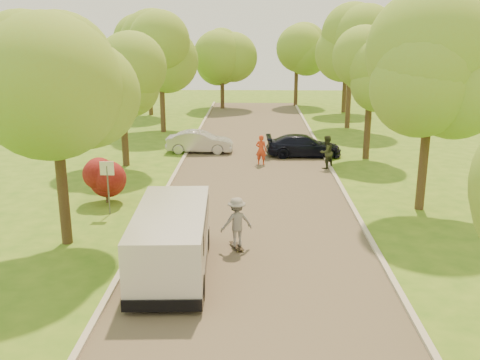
# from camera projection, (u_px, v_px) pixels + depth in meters

# --- Properties ---
(ground) EXTENTS (100.00, 100.00, 0.00)m
(ground) POSITION_uv_depth(u_px,v_px,m) (255.00, 256.00, 17.43)
(ground) COLOR #3C6E1A
(ground) RESTS_ON ground
(road) EXTENTS (8.00, 60.00, 0.01)m
(road) POSITION_uv_depth(u_px,v_px,m) (254.00, 187.00, 25.13)
(road) COLOR #4C4438
(road) RESTS_ON ground
(curb_left) EXTENTS (0.18, 60.00, 0.12)m
(curb_left) POSITION_uv_depth(u_px,v_px,m) (169.00, 185.00, 25.21)
(curb_left) COLOR #B2AD9E
(curb_left) RESTS_ON ground
(curb_right) EXTENTS (0.18, 60.00, 0.12)m
(curb_right) POSITION_uv_depth(u_px,v_px,m) (341.00, 186.00, 25.01)
(curb_right) COLOR #B2AD9E
(curb_right) RESTS_ON ground
(street_sign) EXTENTS (0.55, 0.06, 2.17)m
(street_sign) POSITION_uv_depth(u_px,v_px,m) (107.00, 177.00, 21.00)
(street_sign) COLOR #59595E
(street_sign) RESTS_ON ground
(red_shrub) EXTENTS (1.70, 1.70, 1.95)m
(red_shrub) POSITION_uv_depth(u_px,v_px,m) (106.00, 178.00, 22.58)
(red_shrub) COLOR #382619
(red_shrub) RESTS_ON ground
(tree_l_mida) EXTENTS (4.71, 4.60, 7.39)m
(tree_l_mida) POSITION_uv_depth(u_px,v_px,m) (60.00, 93.00, 17.15)
(tree_l_mida) COLOR #382619
(tree_l_mida) RESTS_ON ground
(tree_l_midb) EXTENTS (4.30, 4.20, 6.62)m
(tree_l_midb) POSITION_uv_depth(u_px,v_px,m) (125.00, 80.00, 27.91)
(tree_l_midb) COLOR #382619
(tree_l_midb) RESTS_ON ground
(tree_l_far) EXTENTS (4.92, 4.80, 7.79)m
(tree_l_far) POSITION_uv_depth(u_px,v_px,m) (164.00, 55.00, 37.28)
(tree_l_far) COLOR #382619
(tree_l_far) RESTS_ON ground
(tree_r_mida) EXTENTS (5.13, 5.00, 7.95)m
(tree_r_mida) POSITION_uv_depth(u_px,v_px,m) (438.00, 73.00, 20.57)
(tree_r_mida) COLOR #382619
(tree_r_mida) RESTS_ON ground
(tree_r_midb) EXTENTS (4.51, 4.40, 7.01)m
(tree_r_midb) POSITION_uv_depth(u_px,v_px,m) (375.00, 72.00, 29.42)
(tree_r_midb) COLOR #382619
(tree_r_midb) RESTS_ON ground
(tree_r_far) EXTENTS (5.33, 5.20, 8.34)m
(tree_r_far) POSITION_uv_depth(u_px,v_px,m) (354.00, 48.00, 38.77)
(tree_r_far) COLOR #382619
(tree_r_far) RESTS_ON ground
(tree_bg_a) EXTENTS (5.12, 5.00, 7.72)m
(tree_bg_a) POSITION_uv_depth(u_px,v_px,m) (151.00, 52.00, 45.08)
(tree_bg_a) COLOR #382619
(tree_bg_a) RESTS_ON ground
(tree_bg_b) EXTENTS (5.12, 5.00, 7.95)m
(tree_bg_b) POSITION_uv_depth(u_px,v_px,m) (349.00, 49.00, 46.52)
(tree_bg_b) COLOR #382619
(tree_bg_b) RESTS_ON ground
(tree_bg_c) EXTENTS (4.92, 4.80, 7.33)m
(tree_bg_c) POSITION_uv_depth(u_px,v_px,m) (224.00, 54.00, 48.86)
(tree_bg_c) COLOR #382619
(tree_bg_c) RESTS_ON ground
(tree_bg_d) EXTENTS (5.12, 5.00, 7.72)m
(tree_bg_d) POSITION_uv_depth(u_px,v_px,m) (299.00, 50.00, 50.53)
(tree_bg_d) COLOR #382619
(tree_bg_d) RESTS_ON ground
(minivan) EXTENTS (2.33, 5.41, 1.98)m
(minivan) POSITION_uv_depth(u_px,v_px,m) (172.00, 240.00, 16.04)
(minivan) COLOR silver
(minivan) RESTS_ON ground
(silver_sedan) EXTENTS (4.00, 1.48, 1.31)m
(silver_sedan) POSITION_uv_depth(u_px,v_px,m) (200.00, 142.00, 32.06)
(silver_sedan) COLOR #ACACB1
(silver_sedan) RESTS_ON ground
(dark_sedan) EXTENTS (4.39, 1.85, 1.26)m
(dark_sedan) POSITION_uv_depth(u_px,v_px,m) (303.00, 146.00, 31.08)
(dark_sedan) COLOR black
(dark_sedan) RESTS_ON ground
(longboard) EXTENTS (0.54, 0.90, 0.10)m
(longboard) POSITION_uv_depth(u_px,v_px,m) (237.00, 246.00, 18.03)
(longboard) COLOR black
(longboard) RESTS_ON ground
(skateboarder) EXTENTS (1.25, 0.98, 1.69)m
(skateboarder) POSITION_uv_depth(u_px,v_px,m) (237.00, 222.00, 17.80)
(skateboarder) COLOR gray
(skateboarder) RESTS_ON longboard
(person_striped) EXTENTS (0.69, 0.54, 1.65)m
(person_striped) POSITION_uv_depth(u_px,v_px,m) (261.00, 150.00, 29.10)
(person_striped) COLOR #BC381C
(person_striped) RESTS_ON ground
(person_olive) EXTENTS (1.09, 1.07, 1.77)m
(person_olive) POSITION_uv_depth(u_px,v_px,m) (326.00, 152.00, 28.28)
(person_olive) COLOR #29301D
(person_olive) RESTS_ON ground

